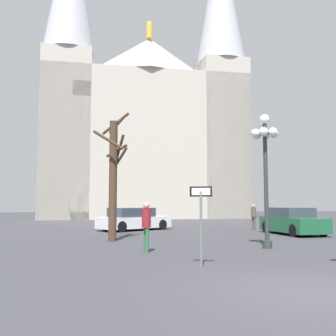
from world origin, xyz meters
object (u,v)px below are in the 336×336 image
object	(u,v)px
one_way_arrow_sign	(201,215)
street_lamp	(265,154)
pedestrian_walking	(254,214)
pedestrian_standing	(146,222)
bare_tree	(113,174)
parked_car_far_green	(292,222)
cathedral	(145,120)
parked_car_near_white	(134,220)

from	to	relation	value
one_way_arrow_sign	street_lamp	world-z (taller)	street_lamp
pedestrian_walking	pedestrian_standing	size ratio (longest dim) A/B	0.92
bare_tree	pedestrian_standing	world-z (taller)	bare_tree
pedestrian_standing	pedestrian_walking	bearing A→B (deg)	51.56
parked_car_far_green	pedestrian_standing	size ratio (longest dim) A/B	2.44
pedestrian_standing	bare_tree	bearing A→B (deg)	105.26
cathedral	parked_car_near_white	size ratio (longest dim) A/B	7.22
street_lamp	pedestrian_standing	size ratio (longest dim) A/B	2.95
one_way_arrow_sign	pedestrian_standing	world-z (taller)	one_way_arrow_sign
pedestrian_walking	pedestrian_standing	world-z (taller)	pedestrian_standing
one_way_arrow_sign	parked_car_near_white	xyz separation A→B (m)	(-1.01, 13.76, -0.74)
cathedral	one_way_arrow_sign	distance (m)	34.09
street_lamp	parked_car_far_green	distance (m)	7.49
cathedral	parked_car_far_green	xyz separation A→B (m)	(6.03, -23.18, -10.46)
parked_car_far_green	one_way_arrow_sign	bearing A→B (deg)	-127.93
one_way_arrow_sign	pedestrian_walking	world-z (taller)	one_way_arrow_sign
one_way_arrow_sign	street_lamp	distance (m)	5.58
bare_tree	parked_car_near_white	bearing A→B (deg)	78.37
one_way_arrow_sign	parked_car_far_green	distance (m)	12.01
cathedral	pedestrian_standing	bearing A→B (deg)	-94.91
one_way_arrow_sign	pedestrian_standing	size ratio (longest dim) A/B	1.24
cathedral	street_lamp	world-z (taller)	cathedral
bare_tree	parked_car_far_green	bearing A→B (deg)	12.15
one_way_arrow_sign	parked_car_far_green	bearing A→B (deg)	52.07
one_way_arrow_sign	bare_tree	world-z (taller)	bare_tree
bare_tree	parked_car_far_green	xyz separation A→B (m)	(9.69, 2.09, -2.33)
parked_car_far_green	pedestrian_standing	bearing A→B (deg)	-143.90
pedestrian_standing	cathedral	bearing A→B (deg)	85.09
bare_tree	parked_car_far_green	size ratio (longest dim) A/B	1.41
parked_car_near_white	pedestrian_standing	xyz separation A→B (m)	(-0.18, -10.55, 0.41)
street_lamp	parked_car_far_green	size ratio (longest dim) A/B	1.21
parked_car_near_white	pedestrian_walking	world-z (taller)	pedestrian_walking
pedestrian_walking	pedestrian_standing	distance (m)	12.37
street_lamp	parked_car_near_white	size ratio (longest dim) A/B	1.07
parked_car_far_green	pedestrian_standing	world-z (taller)	pedestrian_standing
bare_tree	pedestrian_walking	world-z (taller)	bare_tree
parked_car_near_white	pedestrian_standing	world-z (taller)	pedestrian_standing
bare_tree	parked_car_near_white	xyz separation A→B (m)	(1.32, 6.39, -2.36)
parked_car_far_green	pedestrian_standing	xyz separation A→B (m)	(-8.56, -6.24, 0.38)
parked_car_near_white	bare_tree	bearing A→B (deg)	-101.63
street_lamp	parked_car_far_green	xyz separation A→B (m)	(3.89, 5.70, -2.92)
parked_car_near_white	pedestrian_standing	bearing A→B (deg)	-90.99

